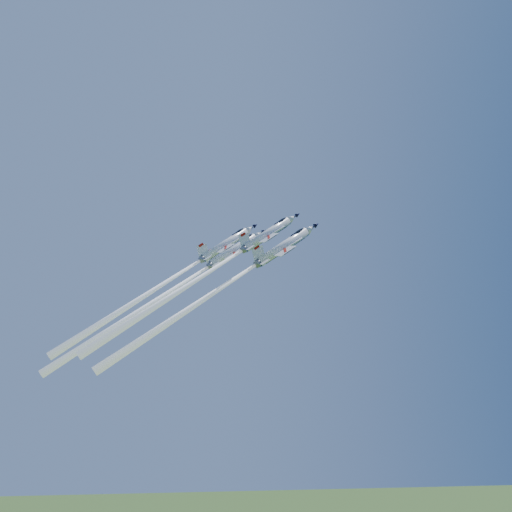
{
  "coord_description": "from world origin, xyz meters",
  "views": [
    {
      "loc": [
        -14.89,
        -121.6,
        71.32
      ],
      "look_at": [
        0.0,
        0.0,
        99.35
      ],
      "focal_mm": 40.0,
      "sensor_mm": 36.0,
      "label": 1
    }
  ],
  "objects": [
    {
      "name": "jet_slot",
      "position": [
        -19.47,
        -3.94,
        92.23
      ],
      "size": [
        37.25,
        13.47,
        34.03
      ],
      "rotation": [
        0.63,
        0.23,
        -1.31
      ],
      "color": "white"
    },
    {
      "name": "jet_left",
      "position": [
        -19.35,
        6.01,
        91.59
      ],
      "size": [
        43.26,
        15.91,
        39.74
      ],
      "rotation": [
        0.63,
        0.23,
        -1.31
      ],
      "color": "white"
    },
    {
      "name": "jet_right",
      "position": [
        -11.95,
        -8.98,
        92.82
      ],
      "size": [
        38.93,
        14.28,
        35.72
      ],
      "rotation": [
        0.63,
        0.23,
        -1.31
      ],
      "color": "white"
    },
    {
      "name": "jet_lead",
      "position": [
        -7.71,
        1.9,
        92.26
      ],
      "size": [
        43.98,
        15.74,
        40.05
      ],
      "rotation": [
        0.63,
        0.23,
        -1.31
      ],
      "color": "white"
    }
  ]
}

